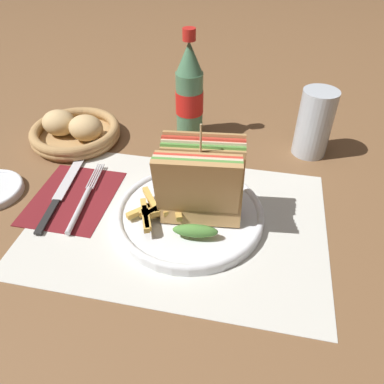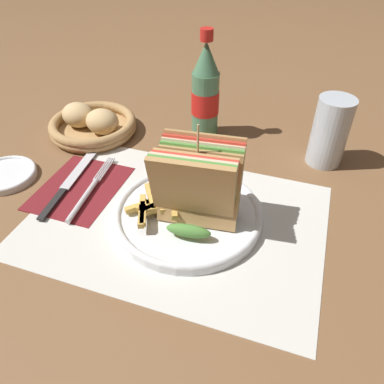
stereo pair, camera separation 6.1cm
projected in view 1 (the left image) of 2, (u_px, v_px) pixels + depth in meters
The scene contains 11 objects.
ground_plane at pixel (181, 213), 0.63m from camera, with size 4.00×4.00×0.00m, color brown.
placemat at pixel (177, 221), 0.61m from camera, with size 0.47×0.34×0.00m.
plate_main at pixel (190, 214), 0.61m from camera, with size 0.24×0.24×0.02m.
club_sandwich at pixel (200, 185), 0.56m from camera, with size 0.13×0.11×0.17m.
fries_pile at pixel (157, 209), 0.59m from camera, with size 0.09×0.11×0.02m.
napkin at pixel (74, 196), 0.66m from camera, with size 0.14×0.17×0.00m.
fork at pixel (83, 202), 0.64m from camera, with size 0.03×0.19×0.01m.
knife at pixel (60, 194), 0.66m from camera, with size 0.04×0.20×0.00m.
coke_bottle_near at pixel (189, 93), 0.77m from camera, with size 0.06×0.06×0.22m.
glass_near at pixel (314, 123), 0.73m from camera, with size 0.07×0.07×0.13m.
bread_basket at pixel (75, 132), 0.79m from camera, with size 0.19×0.19×0.07m.
Camera 1 is at (0.11, -0.45, 0.43)m, focal length 35.00 mm.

